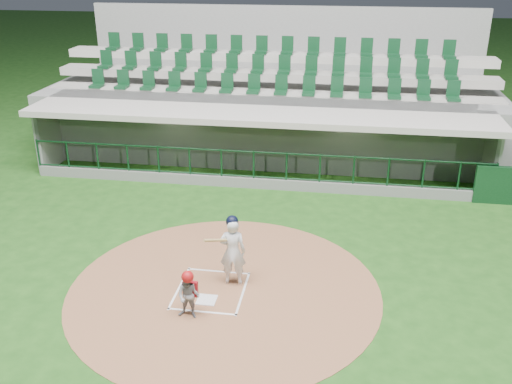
# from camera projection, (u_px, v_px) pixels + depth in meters

# --- Properties ---
(ground) EXTENTS (120.00, 120.00, 0.00)m
(ground) POSITION_uv_depth(u_px,v_px,m) (214.00, 284.00, 13.40)
(ground) COLOR #194212
(ground) RESTS_ON ground
(dirt_circle) EXTENTS (7.20, 7.20, 0.01)m
(dirt_circle) POSITION_uv_depth(u_px,v_px,m) (224.00, 289.00, 13.18)
(dirt_circle) COLOR brown
(dirt_circle) RESTS_ON ground
(home_plate) EXTENTS (0.43, 0.43, 0.02)m
(home_plate) POSITION_uv_depth(u_px,v_px,m) (207.00, 300.00, 12.76)
(home_plate) COLOR silver
(home_plate) RESTS_ON dirt_circle
(batter_box_chalk) EXTENTS (1.55, 1.80, 0.01)m
(batter_box_chalk) POSITION_uv_depth(u_px,v_px,m) (211.00, 290.00, 13.12)
(batter_box_chalk) COLOR white
(batter_box_chalk) RESTS_ON ground
(dugout_structure) EXTENTS (16.40, 3.70, 3.00)m
(dugout_structure) POSITION_uv_depth(u_px,v_px,m) (266.00, 143.00, 20.12)
(dugout_structure) COLOR gray
(dugout_structure) RESTS_ON ground
(seating_deck) EXTENTS (17.00, 6.72, 5.15)m
(seating_deck) POSITION_uv_depth(u_px,v_px,m) (273.00, 108.00, 22.75)
(seating_deck) COLOR slate
(seating_deck) RESTS_ON ground
(batter) EXTENTS (0.86, 0.87, 1.74)m
(batter) POSITION_uv_depth(u_px,v_px,m) (232.00, 250.00, 13.10)
(batter) COLOR silver
(batter) RESTS_ON dirt_circle
(catcher) EXTENTS (0.54, 0.44, 1.12)m
(catcher) POSITION_uv_depth(u_px,v_px,m) (189.00, 294.00, 11.98)
(catcher) COLOR gray
(catcher) RESTS_ON dirt_circle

